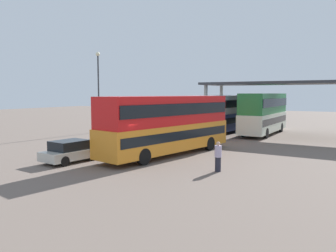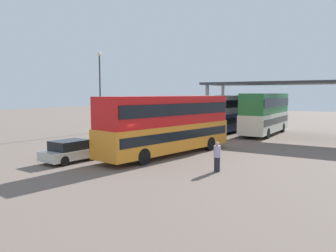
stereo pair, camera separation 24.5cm
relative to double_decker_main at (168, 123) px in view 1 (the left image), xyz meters
name	(u,v)px [view 1 (the left image)]	position (x,y,z in m)	size (l,w,h in m)	color
ground_plane	(126,163)	(-0.91, -3.65, -2.22)	(140.00, 140.00, 0.00)	#6C5D53
double_decker_main	(168,123)	(0.00, 0.00, 0.00)	(4.74, 11.48, 4.04)	orange
parked_hatchback	(71,151)	(-4.09, -5.02, -1.55)	(2.19, 3.95, 1.35)	beige
double_decker_near_canopy	(221,113)	(-1.08, 13.50, -0.01)	(3.65, 10.63, 4.02)	navy
double_decker_mid_row	(264,112)	(3.03, 15.02, 0.09)	(2.80, 10.13, 4.23)	silver
depot_canopy	(316,85)	(7.92, 14.19, 2.80)	(21.95, 6.41, 5.37)	#33353A
lamppost_tall	(98,83)	(-13.20, 8.35, 3.15)	(0.44, 0.44, 8.66)	#33353A
pedestrian_waiting	(218,157)	(4.79, -3.10, -1.41)	(0.38, 0.38, 1.64)	#262633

